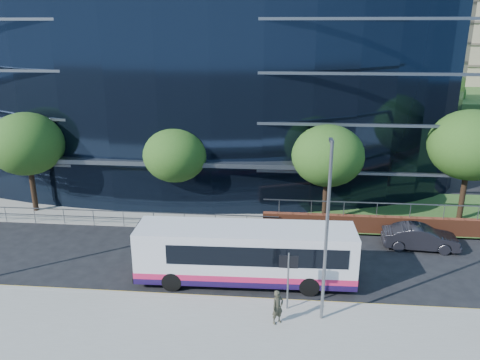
# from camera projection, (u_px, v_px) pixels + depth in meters

# --- Properties ---
(ground) EXTENTS (200.00, 200.00, 0.00)m
(ground) POSITION_uv_depth(u_px,v_px,m) (196.00, 288.00, 23.20)
(ground) COLOR black
(ground) RESTS_ON ground
(pavement_near) EXTENTS (80.00, 8.00, 0.15)m
(pavement_near) POSITION_uv_depth(u_px,v_px,m) (173.00, 353.00, 18.44)
(pavement_near) COLOR gray
(pavement_near) RESTS_ON ground
(kerb) EXTENTS (80.00, 0.25, 0.16)m
(kerb) POSITION_uv_depth(u_px,v_px,m) (192.00, 297.00, 22.23)
(kerb) COLOR gray
(kerb) RESTS_ON ground
(yellow_line_outer) EXTENTS (80.00, 0.08, 0.01)m
(yellow_line_outer) POSITION_uv_depth(u_px,v_px,m) (193.00, 297.00, 22.44)
(yellow_line_outer) COLOR gold
(yellow_line_outer) RESTS_ON ground
(yellow_line_inner) EXTENTS (80.00, 0.08, 0.01)m
(yellow_line_inner) POSITION_uv_depth(u_px,v_px,m) (193.00, 295.00, 22.58)
(yellow_line_inner) COLOR gold
(yellow_line_inner) RESTS_ON ground
(far_forecourt) EXTENTS (50.00, 8.00, 0.10)m
(far_forecourt) POSITION_uv_depth(u_px,v_px,m) (142.00, 204.00, 34.11)
(far_forecourt) COLOR gray
(far_forecourt) RESTS_ON ground
(glass_office) EXTENTS (44.00, 23.10, 16.00)m
(glass_office) POSITION_uv_depth(u_px,v_px,m) (191.00, 79.00, 40.79)
(glass_office) COLOR black
(glass_office) RESTS_ON ground
(guard_railings) EXTENTS (24.00, 0.05, 1.10)m
(guard_railings) POSITION_uv_depth(u_px,v_px,m) (93.00, 214.00, 30.26)
(guard_railings) COLOR slate
(guard_railings) RESTS_ON ground
(apartment_block) EXTENTS (60.00, 42.00, 30.00)m
(apartment_block) POSITION_uv_depth(u_px,v_px,m) (469.00, 35.00, 71.11)
(apartment_block) COLOR #2D511E
(apartment_block) RESTS_ON ground
(street_sign) EXTENTS (0.85, 0.09, 2.80)m
(street_sign) POSITION_uv_depth(u_px,v_px,m) (288.00, 269.00, 20.64)
(street_sign) COLOR slate
(street_sign) RESTS_ON pavement_near
(tree_far_a) EXTENTS (4.95, 4.95, 6.98)m
(tree_far_a) POSITION_uv_depth(u_px,v_px,m) (27.00, 144.00, 31.33)
(tree_far_a) COLOR black
(tree_far_a) RESTS_ON ground
(tree_far_b) EXTENTS (4.29, 4.29, 6.05)m
(tree_far_b) POSITION_uv_depth(u_px,v_px,m) (175.00, 155.00, 31.14)
(tree_far_b) COLOR black
(tree_far_b) RESTS_ON ground
(tree_far_c) EXTENTS (4.62, 4.62, 6.51)m
(tree_far_c) POSITION_uv_depth(u_px,v_px,m) (328.00, 156.00, 29.70)
(tree_far_c) COLOR black
(tree_far_c) RESTS_ON ground
(tree_far_d) EXTENTS (5.28, 5.28, 7.44)m
(tree_far_d) POSITION_uv_depth(u_px,v_px,m) (470.00, 145.00, 29.66)
(tree_far_d) COLOR black
(tree_far_d) RESTS_ON ground
(tree_dist_e) EXTENTS (4.62, 4.62, 6.51)m
(tree_dist_e) POSITION_uv_depth(u_px,v_px,m) (446.00, 94.00, 57.56)
(tree_dist_e) COLOR black
(tree_dist_e) RESTS_ON ground
(streetlight_east) EXTENTS (0.15, 0.77, 8.00)m
(streetlight_east) POSITION_uv_depth(u_px,v_px,m) (327.00, 228.00, 19.24)
(streetlight_east) COLOR slate
(streetlight_east) RESTS_ON pavement_near
(city_bus) EXTENTS (10.96, 2.77, 2.95)m
(city_bus) POSITION_uv_depth(u_px,v_px,m) (247.00, 254.00, 23.33)
(city_bus) COLOR silver
(city_bus) RESTS_ON ground
(parked_car) EXTENTS (4.37, 1.78, 1.41)m
(parked_car) POSITION_uv_depth(u_px,v_px,m) (420.00, 237.00, 27.13)
(parked_car) COLOR black
(parked_car) RESTS_ON ground
(pedestrian_b) EXTENTS (0.67, 0.64, 1.55)m
(pedestrian_b) POSITION_uv_depth(u_px,v_px,m) (278.00, 307.00, 19.98)
(pedestrian_b) COLOR #363426
(pedestrian_b) RESTS_ON pavement_near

